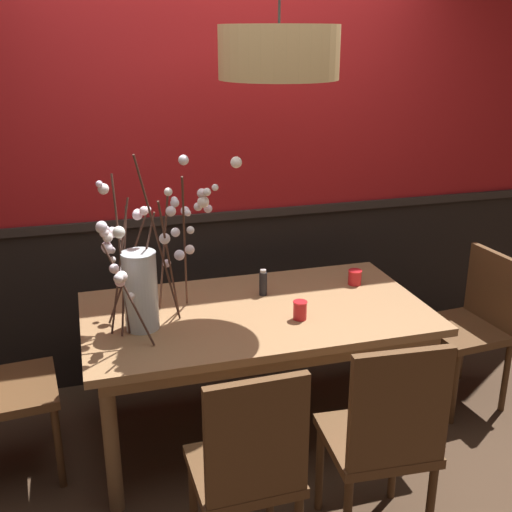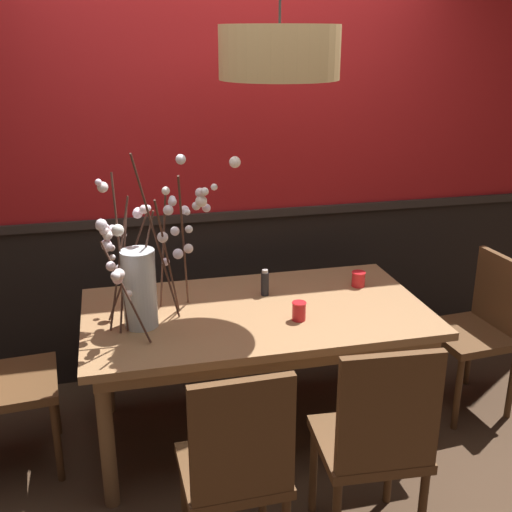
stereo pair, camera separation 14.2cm
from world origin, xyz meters
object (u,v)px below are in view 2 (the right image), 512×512
chair_near_side_left (236,465)px  chair_head_east_end (480,324)px  chair_far_side_right (262,283)px  candle_holder_nearer_center (299,311)px  vase_with_blossoms (141,276)px  chair_far_side_left (177,286)px  dining_table (256,324)px  condiment_bottle (265,283)px  candle_holder_nearer_edge (358,279)px  chair_near_side_right (376,439)px  pendant_lamp (279,52)px

chair_near_side_left → chair_head_east_end: bearing=29.4°
chair_far_side_right → candle_holder_nearer_center: bearing=-94.3°
vase_with_blossoms → chair_near_side_left: bearing=-72.4°
candle_holder_nearer_center → chair_near_side_left: bearing=-122.3°
chair_far_side_right → vase_with_blossoms: bearing=-131.0°
chair_far_side_left → chair_near_side_left: size_ratio=0.96×
chair_far_side_left → candle_holder_nearer_center: size_ratio=9.59×
dining_table → chair_far_side_right: bearing=74.0°
dining_table → chair_far_side_right: chair_far_side_right is taller
dining_table → vase_with_blossoms: vase_with_blossoms is taller
chair_far_side_right → chair_far_side_left: bearing=177.2°
condiment_bottle → dining_table: bearing=-117.5°
dining_table → vase_with_blossoms: bearing=-174.7°
chair_far_side_right → candle_holder_nearer_edge: (0.37, -0.72, 0.27)m
dining_table → condiment_bottle: size_ratio=12.01×
chair_near_side_right → chair_far_side_left: bearing=107.5°
dining_table → chair_near_side_left: bearing=-107.9°
chair_far_side_left → candle_holder_nearer_center: (0.48, -1.09, 0.26)m
candle_holder_nearer_edge → chair_near_side_right: bearing=-108.2°
chair_head_east_end → candle_holder_nearer_center: (-1.13, -0.15, 0.27)m
chair_head_east_end → candle_holder_nearer_edge: bearing=164.5°
chair_far_side_left → condiment_bottle: bearing=-62.0°
chair_near_side_left → pendant_lamp: size_ratio=0.87×
chair_near_side_left → vase_with_blossoms: bearing=107.6°
condiment_bottle → chair_far_side_left: bearing=118.0°
chair_near_side_right → pendant_lamp: pendant_lamp is taller
candle_holder_nearer_center → chair_near_side_right: bearing=-82.8°
candle_holder_nearer_edge → candle_holder_nearer_center: bearing=-142.8°
chair_head_east_end → pendant_lamp: (-1.19, 0.03, 1.47)m
chair_near_side_left → pendant_lamp: (0.41, 0.93, 1.46)m
chair_near_side_left → candle_holder_nearer_center: bearing=57.7°
condiment_bottle → chair_near_side_right: bearing=-80.6°
dining_table → candle_holder_nearer_edge: (0.63, 0.17, 0.12)m
dining_table → chair_far_side_right: 0.94m
chair_near_side_right → candle_holder_nearer_edge: size_ratio=11.57×
candle_holder_nearer_edge → chair_head_east_end: bearing=-15.5°
dining_table → candle_holder_nearer_center: candle_holder_nearer_center is taller
chair_far_side_left → chair_near_side_right: bearing=-72.5°
vase_with_blossoms → pendant_lamp: (0.68, 0.07, 1.00)m
dining_table → vase_with_blossoms: (-0.57, -0.05, 0.33)m
vase_with_blossoms → candle_holder_nearer_edge: 1.23m
chair_near_side_left → vase_with_blossoms: size_ratio=1.10×
dining_table → pendant_lamp: size_ratio=1.60×
pendant_lamp → vase_with_blossoms: bearing=-173.9°
chair_near_side_right → pendant_lamp: (-0.16, 0.94, 1.44)m
chair_near_side_left → condiment_bottle: chair_near_side_left is taller
dining_table → chair_far_side_left: bearing=108.5°
dining_table → pendant_lamp: (0.11, 0.02, 1.33)m
candle_holder_nearer_edge → pendant_lamp: pendant_lamp is taller
chair_near_side_right → candle_holder_nearer_edge: (0.36, 1.09, 0.23)m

